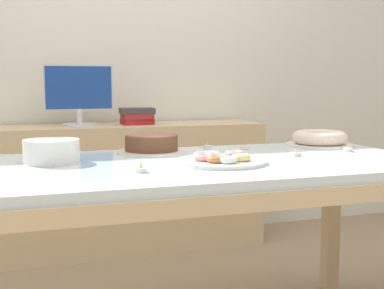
{
  "coord_description": "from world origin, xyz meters",
  "views": [
    {
      "loc": [
        -0.69,
        -1.93,
        1.08
      ],
      "look_at": [
        -0.02,
        0.05,
        0.83
      ],
      "focal_mm": 50.0,
      "sensor_mm": 36.0,
      "label": 1
    }
  ],
  "objects": [
    {
      "name": "cake_golden_bundt",
      "position": [
        0.69,
        0.27,
        0.81
      ],
      "size": [
        0.32,
        0.32,
        0.07
      ],
      "color": "silver",
      "rests_on": "dining_table"
    },
    {
      "name": "tealight_near_front",
      "position": [
        0.15,
        0.34,
        0.78
      ],
      "size": [
        0.04,
        0.04,
        0.04
      ],
      "color": "silver",
      "rests_on": "dining_table"
    },
    {
      "name": "book_stack",
      "position": [
        0.06,
        1.41,
        0.86
      ],
      "size": [
        0.23,
        0.17,
        0.1
      ],
      "color": "maroon",
      "rests_on": "sideboard"
    },
    {
      "name": "tealight_centre",
      "position": [
        0.7,
        0.06,
        0.78
      ],
      "size": [
        0.04,
        0.04,
        0.04
      ],
      "color": "silver",
      "rests_on": "dining_table"
    },
    {
      "name": "wall_back",
      "position": [
        0.0,
        1.71,
        1.3
      ],
      "size": [
        8.0,
        0.1,
        2.6
      ],
      "primitive_type": "cube",
      "color": "silver",
      "rests_on": "ground"
    },
    {
      "name": "plate_stack",
      "position": [
        -0.56,
        0.13,
        0.82
      ],
      "size": [
        0.21,
        0.21,
        0.09
      ],
      "color": "silver",
      "rests_on": "dining_table"
    },
    {
      "name": "tealight_left_edge",
      "position": [
        -0.28,
        -0.18,
        0.78
      ],
      "size": [
        0.04,
        0.04,
        0.04
      ],
      "color": "silver",
      "rests_on": "dining_table"
    },
    {
      "name": "tealight_right_edge",
      "position": [
        0.41,
        -0.0,
        0.78
      ],
      "size": [
        0.04,
        0.04,
        0.04
      ],
      "color": "silver",
      "rests_on": "dining_table"
    },
    {
      "name": "tealight_near_cakes",
      "position": [
        0.3,
        0.26,
        0.78
      ],
      "size": [
        0.04,
        0.04,
        0.04
      ],
      "color": "silver",
      "rests_on": "dining_table"
    },
    {
      "name": "pastry_platter",
      "position": [
        0.05,
        -0.08,
        0.79
      ],
      "size": [
        0.34,
        0.34,
        0.04
      ],
      "color": "silver",
      "rests_on": "dining_table"
    },
    {
      "name": "cake_chocolate_round",
      "position": [
        -0.13,
        0.28,
        0.81
      ],
      "size": [
        0.3,
        0.3,
        0.08
      ],
      "color": "silver",
      "rests_on": "dining_table"
    },
    {
      "name": "dining_table",
      "position": [
        0.0,
        0.0,
        0.69
      ],
      "size": [
        1.84,
        0.93,
        0.77
      ],
      "color": "silver",
      "rests_on": "ground"
    },
    {
      "name": "sideboard",
      "position": [
        0.0,
        1.41,
        0.4
      ],
      "size": [
        1.73,
        0.44,
        0.81
      ],
      "color": "#D1B284",
      "rests_on": "ground"
    },
    {
      "name": "computer_monitor",
      "position": [
        -0.3,
        1.41,
        1.0
      ],
      "size": [
        0.42,
        0.2,
        0.38
      ],
      "color": "silver",
      "rests_on": "sideboard"
    }
  ]
}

